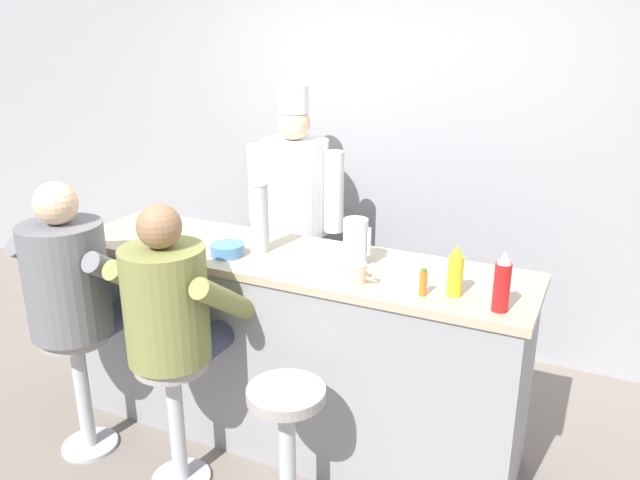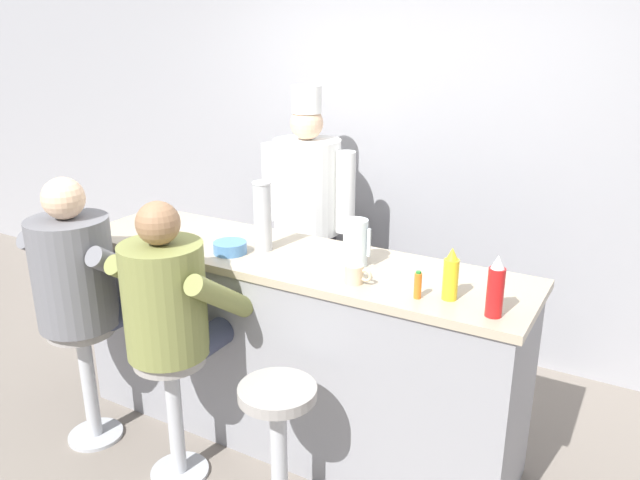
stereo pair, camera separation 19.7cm
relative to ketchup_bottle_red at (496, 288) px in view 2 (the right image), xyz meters
The scene contains 15 objects.
ground_plane 1.59m from the ketchup_bottle_red, behind, with size 20.00×20.00×0.00m, color slate.
wall_back 1.95m from the ketchup_bottle_red, 123.62° to the left, with size 10.00×0.06×2.70m.
diner_counter 1.26m from the ketchup_bottle_red, 169.74° to the left, with size 2.44×0.63×1.04m.
ketchup_bottle_red is the anchor object (origin of this frame).
mustard_bottle_yellow 0.22m from the ketchup_bottle_red, 160.79° to the left, with size 0.06×0.06×0.23m.
hot_sauce_bottle_orange 0.33m from the ketchup_bottle_red, behind, with size 0.03×0.03×0.12m.
water_pitcher_clear 0.76m from the ketchup_bottle_red, 162.30° to the left, with size 0.14×0.12×0.23m.
breakfast_plate 1.77m from the ketchup_bottle_red, behind, with size 0.26×0.26×0.05m.
cereal_bowl 1.36m from the ketchup_bottle_red, behind, with size 0.17×0.17×0.06m.
coffee_mug_tan 0.63m from the ketchup_bottle_red, behind, with size 0.13×0.09×0.08m.
cup_stack_steel 1.25m from the ketchup_bottle_red, behind, with size 0.10×0.10×0.36m.
diner_seated_grey 2.03m from the ketchup_bottle_red, 169.86° to the right, with size 0.60×0.60×1.46m.
diner_seated_olive 1.45m from the ketchup_bottle_red, 165.51° to the right, with size 0.58×0.57×1.42m.
empty_stool_round 1.12m from the ketchup_bottle_red, 153.43° to the right, with size 0.34×0.34×0.69m.
cook_in_whites_near 1.93m from the ketchup_bottle_red, 143.38° to the left, with size 0.70×0.45×1.78m.
Camera 2 is at (1.59, -2.17, 2.13)m, focal length 35.00 mm.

